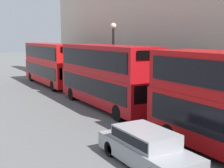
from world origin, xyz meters
name	(u,v)px	position (x,y,z in m)	size (l,w,h in m)	color
bus_second_in_queue	(106,74)	(1.60, 17.98, 2.40)	(2.59, 10.33, 4.37)	#A80F14
bus_third_in_queue	(51,62)	(1.60, 29.75, 2.35)	(2.59, 10.67, 4.26)	red
car_hatchback	(146,146)	(-1.80, 8.43, 0.74)	(1.80, 4.73, 1.40)	gray
street_lamp	(113,52)	(3.41, 20.14, 3.74)	(0.44, 0.44, 5.99)	black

